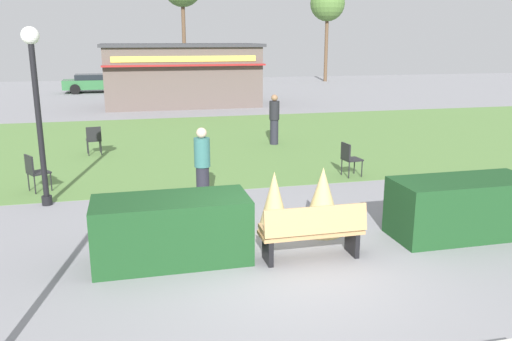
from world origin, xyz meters
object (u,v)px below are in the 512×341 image
trash_bin (467,207)px  cafe_chair_west (35,170)px  food_kiosk (182,75)px  tree_left_bg (328,4)px  person_strolling (274,119)px  park_bench (313,232)px  cafe_chair_east (94,138)px  lamppost_mid (36,95)px  parked_car_west_slot (96,83)px  person_standing (202,166)px  cafe_chair_center (349,157)px  parked_car_center_slot (170,81)px

trash_bin → cafe_chair_west: bearing=151.5°
food_kiosk → tree_left_bg: 19.37m
trash_bin → person_strolling: bearing=99.0°
trash_bin → tree_left_bg: tree_left_bg is taller
park_bench → food_kiosk: food_kiosk is taller
food_kiosk → cafe_chair_east: food_kiosk is taller
trash_bin → cafe_chair_east: (-7.22, 8.37, 0.11)m
trash_bin → person_strolling: (-1.37, 8.65, 0.44)m
food_kiosk → cafe_chair_east: 12.40m
lamppost_mid → parked_car_west_slot: 25.05m
lamppost_mid → tree_left_bg: bearing=59.2°
food_kiosk → person_standing: size_ratio=4.85×
tree_left_bg → person_standing: bearing=-115.4°
lamppost_mid → food_kiosk: lamppost_mid is taller
food_kiosk → cafe_chair_center: food_kiosk is taller
park_bench → parked_car_center_slot: bearing=89.9°
lamppost_mid → cafe_chair_center: 7.59m
person_strolling → person_standing: (-3.28, -6.04, 0.00)m
park_bench → food_kiosk: size_ratio=0.21×
park_bench → tree_left_bg: (13.32, 34.16, 5.68)m
cafe_chair_west → person_standing: size_ratio=0.53×
parked_car_west_slot → person_strolling: bearing=-71.0°
cafe_chair_center → parked_car_center_slot: parked_car_center_slot is taller
cafe_chair_west → person_standing: (3.68, -1.90, 0.33)m
trash_bin → person_strolling: person_strolling is taller
trash_bin → cafe_chair_center: (-0.63, 4.08, 0.11)m
parked_car_west_slot → tree_left_bg: 19.63m
parked_car_center_slot → tree_left_bg: bearing=20.9°
food_kiosk → cafe_chair_east: size_ratio=9.21×
lamppost_mid → food_kiosk: 17.35m
food_kiosk → cafe_chair_west: 16.40m
lamppost_mid → tree_left_bg: tree_left_bg is taller
cafe_chair_east → parked_car_center_slot: parked_car_center_slot is taller
park_bench → cafe_chair_west: 7.23m
parked_car_west_slot → person_standing: bearing=-82.2°
cafe_chair_center → tree_left_bg: tree_left_bg is taller
food_kiosk → cafe_chair_east: bearing=-108.5°
park_bench → parked_car_center_slot: size_ratio=0.39×
park_bench → person_standing: bearing=111.6°
cafe_chair_west → person_strolling: bearing=30.7°
lamppost_mid → parked_car_center_slot: (4.67, 25.00, -1.74)m
park_bench → person_standing: size_ratio=1.01×
cafe_chair_west → parked_car_center_slot: parked_car_center_slot is taller
cafe_chair_west → person_standing: 4.15m
park_bench → parked_car_center_slot: 29.10m
food_kiosk → lamppost_mid: bearing=-105.6°
park_bench → food_kiosk: bearing=89.9°
park_bench → trash_bin: (3.34, 0.71, -0.06)m
parked_car_west_slot → parked_car_center_slot: (4.89, 0.00, 0.00)m
cafe_chair_east → parked_car_center_slot: 20.40m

